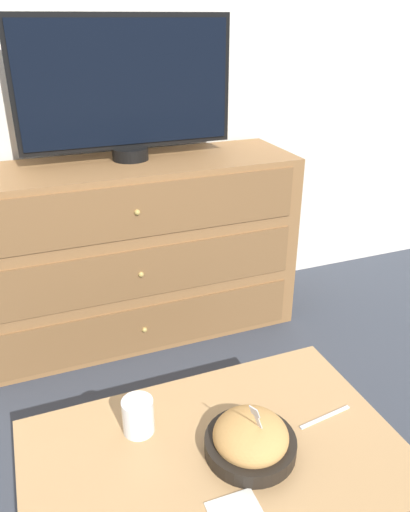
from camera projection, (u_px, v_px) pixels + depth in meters
name	position (u px, v px, depth m)	size (l,w,h in m)	color
ground_plane	(106.00, 307.00, 2.69)	(12.00, 12.00, 0.00)	#383D47
wall_back	(79.00, 46.00, 2.15)	(12.00, 0.05, 2.60)	silver
dresser	(128.00, 253.00, 2.32)	(1.54, 0.48, 0.85)	olive
tv	(126.00, 87.00, 2.07)	(0.92, 0.16, 0.59)	black
coffee_table	(216.00, 466.00, 1.32)	(0.98, 0.63, 0.39)	tan
takeout_bowl	(251.00, 439.00, 1.29)	(0.24, 0.24, 0.19)	black
drink_cup	(138.00, 418.00, 1.35)	(0.09, 0.09, 0.10)	beige
knife	(325.00, 417.00, 1.41)	(0.18, 0.03, 0.01)	silver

